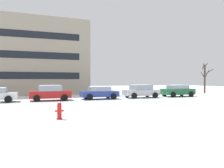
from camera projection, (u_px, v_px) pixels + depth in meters
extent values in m
plane|color=white|center=(0.00, 120.00, 11.01)|extent=(120.00, 120.00, 0.00)
cube|color=silver|center=(8.00, 110.00, 14.74)|extent=(80.00, 9.97, 0.00)
cylinder|color=red|center=(59.00, 119.00, 11.28)|extent=(0.30, 0.30, 0.06)
cylinder|color=red|center=(59.00, 112.00, 11.27)|extent=(0.22, 0.22, 0.69)
sphere|color=red|center=(59.00, 104.00, 11.27)|extent=(0.21, 0.21, 0.21)
cylinder|color=red|center=(56.00, 111.00, 11.22)|extent=(0.12, 0.09, 0.09)
cylinder|color=red|center=(62.00, 111.00, 11.33)|extent=(0.12, 0.09, 0.09)
sphere|color=white|center=(59.00, 103.00, 11.27)|extent=(0.15, 0.15, 0.15)
cylinder|color=black|center=(10.00, 98.00, 21.23)|extent=(0.64, 0.23, 0.64)
cylinder|color=black|center=(8.00, 99.00, 19.45)|extent=(0.64, 0.23, 0.64)
cube|color=red|center=(50.00, 94.00, 21.63)|extent=(3.99, 1.86, 0.68)
cube|color=#8C99A8|center=(50.00, 88.00, 21.62)|extent=(2.21, 1.69, 0.53)
cube|color=white|center=(50.00, 85.00, 21.61)|extent=(2.01, 1.56, 0.06)
cylinder|color=black|center=(62.00, 96.00, 22.94)|extent=(0.64, 0.23, 0.64)
cylinder|color=black|center=(65.00, 98.00, 21.21)|extent=(0.64, 0.23, 0.64)
cylinder|color=black|center=(36.00, 97.00, 22.06)|extent=(0.64, 0.23, 0.64)
cylinder|color=black|center=(37.00, 98.00, 20.33)|extent=(0.64, 0.23, 0.64)
cube|color=#283D93|center=(99.00, 94.00, 23.28)|extent=(3.99, 1.85, 0.59)
cube|color=#8C99A8|center=(99.00, 89.00, 23.27)|extent=(2.20, 1.68, 0.45)
cube|color=white|center=(99.00, 87.00, 23.27)|extent=(2.00, 1.56, 0.06)
cylinder|color=black|center=(108.00, 95.00, 24.59)|extent=(0.64, 0.23, 0.64)
cylinder|color=black|center=(114.00, 96.00, 22.87)|extent=(0.64, 0.23, 0.64)
cylinder|color=black|center=(86.00, 96.00, 23.71)|extent=(0.64, 0.23, 0.64)
cylinder|color=black|center=(90.00, 97.00, 21.98)|extent=(0.64, 0.23, 0.64)
cube|color=silver|center=(141.00, 93.00, 25.14)|extent=(4.10, 1.87, 0.64)
cube|color=#8C99A8|center=(141.00, 87.00, 25.13)|extent=(2.26, 1.70, 0.55)
cube|color=white|center=(141.00, 85.00, 25.12)|extent=(2.06, 1.57, 0.06)
cylinder|color=black|center=(147.00, 94.00, 26.47)|extent=(0.64, 0.23, 0.64)
cylinder|color=black|center=(155.00, 95.00, 24.73)|extent=(0.64, 0.23, 0.64)
cylinder|color=black|center=(127.00, 95.00, 25.56)|extent=(0.64, 0.23, 0.64)
cylinder|color=black|center=(134.00, 96.00, 23.82)|extent=(0.64, 0.23, 0.64)
cube|color=#1E6038|center=(178.00, 92.00, 26.87)|extent=(4.03, 1.84, 0.69)
cube|color=#8C99A8|center=(178.00, 87.00, 26.86)|extent=(2.22, 1.67, 0.43)
cube|color=white|center=(178.00, 85.00, 26.85)|extent=(2.02, 1.54, 0.06)
cylinder|color=black|center=(182.00, 93.00, 28.18)|extent=(0.64, 0.23, 0.64)
cylinder|color=black|center=(191.00, 94.00, 26.46)|extent=(0.64, 0.23, 0.64)
cylinder|color=black|center=(164.00, 94.00, 27.28)|extent=(0.64, 0.23, 0.64)
cylinder|color=black|center=(173.00, 95.00, 25.57)|extent=(0.64, 0.23, 0.64)
cylinder|color=#423326|center=(205.00, 79.00, 33.14)|extent=(0.25, 0.25, 4.40)
cylinder|color=#423326|center=(207.00, 73.00, 33.16)|extent=(0.31, 0.87, 0.97)
cylinder|color=#423326|center=(203.00, 66.00, 33.27)|extent=(0.56, 0.34, 0.97)
cylinder|color=#423326|center=(203.00, 75.00, 33.03)|extent=(0.19, 0.83, 0.91)
cylinder|color=#423326|center=(208.00, 72.00, 33.59)|extent=(0.49, 1.73, 1.02)
cylinder|color=#423326|center=(205.00, 66.00, 33.42)|extent=(0.61, 0.67, 0.81)
cube|color=#9E937F|center=(30.00, 59.00, 32.75)|extent=(15.87, 11.02, 10.51)
cube|color=white|center=(30.00, 24.00, 32.65)|extent=(15.55, 10.80, 0.10)
cube|color=black|center=(30.00, 76.00, 27.63)|extent=(12.69, 0.04, 0.90)
cube|color=black|center=(30.00, 55.00, 27.58)|extent=(12.69, 0.04, 0.90)
cube|color=black|center=(30.00, 34.00, 27.53)|extent=(12.69, 0.04, 0.90)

